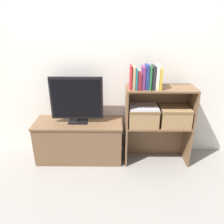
{
  "coord_description": "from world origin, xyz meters",
  "views": [
    {
      "loc": [
        0.02,
        -2.14,
        1.63
      ],
      "look_at": [
        0.0,
        0.15,
        0.65
      ],
      "focal_mm": 35.0,
      "sensor_mm": 36.0,
      "label": 1
    }
  ],
  "objects_px": {
    "book_ivory": "(157,77)",
    "storage_basket_left": "(143,115)",
    "tv": "(77,99)",
    "book_mustard": "(160,78)",
    "book_crimson": "(131,77)",
    "storage_basket_right": "(175,116)",
    "book_navy": "(147,77)",
    "laptop": "(144,107)",
    "book_plum": "(143,78)",
    "book_forest": "(150,77)",
    "book_maroon": "(139,81)",
    "book_charcoal": "(153,77)",
    "tv_stand": "(79,140)",
    "book_tan": "(134,78)",
    "book_teal": "(136,79)"
  },
  "relations": [
    {
      "from": "storage_basket_left",
      "to": "tv_stand",
      "type": "bearing_deg",
      "value": 175.86
    },
    {
      "from": "book_navy",
      "to": "book_charcoal",
      "type": "relative_size",
      "value": 1.05
    },
    {
      "from": "book_maroon",
      "to": "book_forest",
      "type": "height_order",
      "value": "book_forest"
    },
    {
      "from": "tv",
      "to": "storage_basket_right",
      "type": "bearing_deg",
      "value": -2.73
    },
    {
      "from": "book_maroon",
      "to": "book_plum",
      "type": "height_order",
      "value": "book_plum"
    },
    {
      "from": "book_tan",
      "to": "book_navy",
      "type": "distance_m",
      "value": 0.14
    },
    {
      "from": "tv_stand",
      "to": "storage_basket_right",
      "type": "height_order",
      "value": "storage_basket_right"
    },
    {
      "from": "book_ivory",
      "to": "book_mustard",
      "type": "xyz_separation_m",
      "value": [
        0.03,
        -0.0,
        -0.02
      ]
    },
    {
      "from": "book_forest",
      "to": "laptop",
      "type": "xyz_separation_m",
      "value": [
        -0.04,
        0.03,
        -0.34
      ]
    },
    {
      "from": "book_forest",
      "to": "book_ivory",
      "type": "relative_size",
      "value": 0.95
    },
    {
      "from": "book_ivory",
      "to": "storage_basket_left",
      "type": "relative_size",
      "value": 0.76
    },
    {
      "from": "tv_stand",
      "to": "book_ivory",
      "type": "xyz_separation_m",
      "value": [
        0.87,
        -0.09,
        0.82
      ]
    },
    {
      "from": "book_forest",
      "to": "storage_basket_right",
      "type": "xyz_separation_m",
      "value": [
        0.32,
        0.03,
        -0.45
      ]
    },
    {
      "from": "book_forest",
      "to": "book_mustard",
      "type": "relative_size",
      "value": 1.09
    },
    {
      "from": "book_maroon",
      "to": "storage_basket_right",
      "type": "distance_m",
      "value": 0.6
    },
    {
      "from": "book_charcoal",
      "to": "book_mustard",
      "type": "distance_m",
      "value": 0.07
    },
    {
      "from": "book_tan",
      "to": "book_navy",
      "type": "bearing_deg",
      "value": 0.0
    },
    {
      "from": "storage_basket_left",
      "to": "book_ivory",
      "type": "bearing_deg",
      "value": -15.19
    },
    {
      "from": "book_forest",
      "to": "laptop",
      "type": "relative_size",
      "value": 0.76
    },
    {
      "from": "book_crimson",
      "to": "book_plum",
      "type": "distance_m",
      "value": 0.13
    },
    {
      "from": "book_teal",
      "to": "storage_basket_left",
      "type": "height_order",
      "value": "book_teal"
    },
    {
      "from": "book_plum",
      "to": "laptop",
      "type": "bearing_deg",
      "value": 46.39
    },
    {
      "from": "book_navy",
      "to": "book_ivory",
      "type": "height_order",
      "value": "book_navy"
    },
    {
      "from": "book_tan",
      "to": "book_plum",
      "type": "bearing_deg",
      "value": 0.0
    },
    {
      "from": "book_crimson",
      "to": "book_navy",
      "type": "relative_size",
      "value": 0.97
    },
    {
      "from": "book_crimson",
      "to": "storage_basket_right",
      "type": "relative_size",
      "value": 0.74
    },
    {
      "from": "tv",
      "to": "book_mustard",
      "type": "xyz_separation_m",
      "value": [
        0.9,
        -0.08,
        0.26
      ]
    },
    {
      "from": "book_plum",
      "to": "storage_basket_left",
      "type": "height_order",
      "value": "book_plum"
    },
    {
      "from": "book_forest",
      "to": "book_mustard",
      "type": "bearing_deg",
      "value": 0.0
    },
    {
      "from": "tv",
      "to": "book_plum",
      "type": "xyz_separation_m",
      "value": [
        0.73,
        -0.08,
        0.27
      ]
    },
    {
      "from": "book_forest",
      "to": "book_mustard",
      "type": "height_order",
      "value": "book_forest"
    },
    {
      "from": "book_teal",
      "to": "storage_basket_right",
      "type": "relative_size",
      "value": 0.64
    },
    {
      "from": "book_plum",
      "to": "book_mustard",
      "type": "distance_m",
      "value": 0.18
    },
    {
      "from": "book_ivory",
      "to": "laptop",
      "type": "relative_size",
      "value": 0.8
    },
    {
      "from": "book_tan",
      "to": "book_maroon",
      "type": "height_order",
      "value": "book_tan"
    },
    {
      "from": "book_teal",
      "to": "tv",
      "type": "bearing_deg",
      "value": 172.69
    },
    {
      "from": "book_navy",
      "to": "storage_basket_right",
      "type": "relative_size",
      "value": 0.76
    },
    {
      "from": "book_navy",
      "to": "storage_basket_right",
      "type": "xyz_separation_m",
      "value": [
        0.35,
        0.03,
        -0.46
      ]
    },
    {
      "from": "book_charcoal",
      "to": "book_ivory",
      "type": "height_order",
      "value": "book_ivory"
    },
    {
      "from": "book_charcoal",
      "to": "book_forest",
      "type": "bearing_deg",
      "value": -180.0
    },
    {
      "from": "tv",
      "to": "book_forest",
      "type": "distance_m",
      "value": 0.85
    },
    {
      "from": "book_crimson",
      "to": "book_maroon",
      "type": "relative_size",
      "value": 1.44
    },
    {
      "from": "book_forest",
      "to": "book_tan",
      "type": "bearing_deg",
      "value": 180.0
    },
    {
      "from": "book_maroon",
      "to": "storage_basket_left",
      "type": "xyz_separation_m",
      "value": [
        0.07,
        0.03,
        -0.41
      ]
    },
    {
      "from": "tv_stand",
      "to": "tv",
      "type": "xyz_separation_m",
      "value": [
        0.0,
        -0.0,
        0.54
      ]
    },
    {
      "from": "tv",
      "to": "book_maroon",
      "type": "relative_size",
      "value": 3.47
    },
    {
      "from": "storage_basket_left",
      "to": "laptop",
      "type": "bearing_deg",
      "value": 26.57
    },
    {
      "from": "book_teal",
      "to": "storage_basket_left",
      "type": "distance_m",
      "value": 0.45
    },
    {
      "from": "book_navy",
      "to": "laptop",
      "type": "relative_size",
      "value": 0.81
    },
    {
      "from": "book_teal",
      "to": "book_plum",
      "type": "xyz_separation_m",
      "value": [
        0.07,
        0.0,
        0.01
      ]
    }
  ]
}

